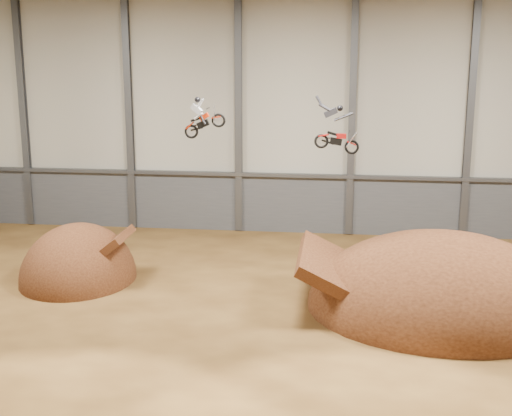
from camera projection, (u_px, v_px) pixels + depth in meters
The scene contains 13 objects.
floor at pixel (269, 329), 29.14m from camera, with size 40.00×40.00×0.00m, color #482E13.
back_wall at pixel (295, 117), 41.97m from camera, with size 40.00×0.10×14.00m, color #B8B4A3.
lower_band_back at pixel (294, 204), 43.11m from camera, with size 39.80×0.18×3.50m, color #4A4C51.
steel_rail at pixel (294, 175), 42.54m from camera, with size 39.80×0.35×0.20m, color #47494F.
steel_column_0 at pixel (24, 114), 43.69m from camera, with size 0.40×0.36×13.90m, color #47494F.
steel_column_1 at pixel (129, 115), 42.92m from camera, with size 0.40×0.36×13.90m, color #47494F.
steel_column_2 at pixel (239, 117), 42.16m from camera, with size 0.40×0.36×13.90m, color #47494F.
steel_column_3 at pixel (352, 118), 41.40m from camera, with size 0.40×0.36×13.90m, color #47494F.
steel_column_4 at pixel (470, 120), 40.64m from camera, with size 0.40×0.36×13.90m, color #47494F.
takeoff_ramp at pixel (79, 279), 35.05m from camera, with size 5.56×6.41×5.56m, color #3A1C0E.
landing_ramp at pixel (440, 308), 31.31m from camera, with size 11.64×10.30×6.72m, color #3A1C0E.
fmx_rider_a at pixel (207, 113), 30.67m from camera, with size 1.90×0.72×1.72m, color red, non-canonical shape.
fmx_rider_b at pixel (336, 126), 30.21m from camera, with size 2.55×0.73×2.18m, color red, non-canonical shape.
Camera 1 is at (2.67, -27.03, 11.67)m, focal length 50.00 mm.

